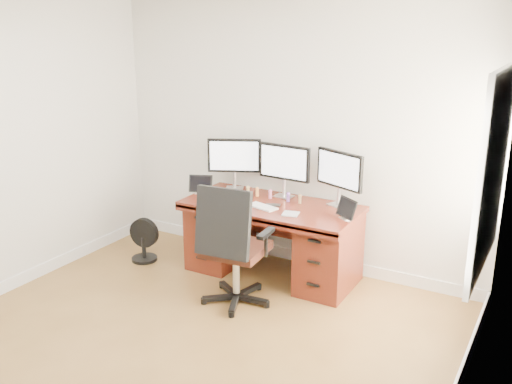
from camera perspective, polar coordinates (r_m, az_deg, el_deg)
The scene contains 20 objects.
ground at distance 4.47m, azimuth -9.92°, elevation -16.80°, with size 4.50×4.50×0.00m, color brown.
back_wall at distance 5.73m, azimuth 3.70°, elevation 5.74°, with size 4.00×0.10×2.70m, color silver.
right_wall at distance 3.16m, azimuth 19.59°, elevation -4.65°, with size 0.10×4.50×2.70m.
desk at distance 5.64m, azimuth 1.66°, elevation -4.47°, with size 1.70×0.80×0.75m.
office_chair at distance 5.08m, azimuth -2.27°, elevation -7.38°, with size 0.66×0.65×1.13m.
floor_fan at distance 6.13m, azimuth -11.19°, elevation -4.78°, with size 0.32×0.27×0.46m.
monitor_left at distance 5.90m, azimuth -2.19°, elevation 3.48°, with size 0.51×0.27×0.53m.
monitor_center at distance 5.63m, azimuth 2.85°, elevation 2.80°, with size 0.55×0.15×0.53m.
monitor_right at distance 5.41m, azimuth 8.35°, elevation 2.03°, with size 0.52×0.24×0.53m.
tablet_left at distance 5.83m, azimuth -5.61°, elevation 0.67°, with size 0.25×0.15×0.19m.
tablet_right at distance 5.12m, azimuth 9.01°, elevation -1.77°, with size 0.24×0.19×0.19m.
keyboard at distance 5.39m, azimuth 0.65°, elevation -1.49°, with size 0.30×0.13×0.01m, color silver.
trackpad at distance 5.21m, azimuth 3.48°, elevation -2.19°, with size 0.14×0.14×0.01m, color silver.
drawing_tablet at distance 5.50m, azimuth -1.51°, elevation -1.13°, with size 0.21×0.14×0.01m, color black.
phone at distance 5.45m, azimuth 1.71°, elevation -1.30°, with size 0.14×0.07×0.01m, color black.
figurine_yellow at distance 5.76m, azimuth -0.80°, elevation 0.24°, with size 0.04×0.04×0.10m.
figurine_orange at distance 5.71m, azimuth 0.12°, elevation 0.08°, with size 0.04×0.04×0.10m.
figurine_pink at distance 5.65m, azimuth 1.44°, elevation -0.13°, with size 0.04×0.04×0.10m.
figurine_purple at distance 5.56m, azimuth 3.24°, elevation -0.43°, with size 0.04×0.04×0.10m.
figurine_brown at distance 5.51m, azimuth 4.40°, elevation -0.62°, with size 0.04×0.04×0.10m.
Camera 1 is at (2.43, -2.82, 2.47)m, focal length 40.00 mm.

